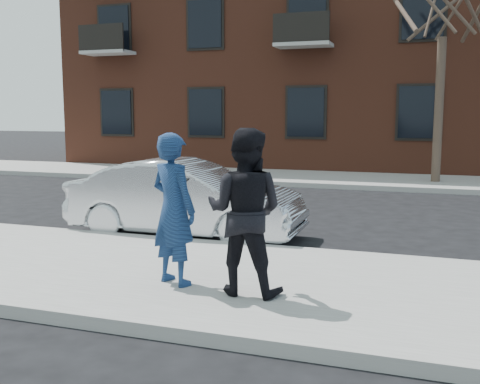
% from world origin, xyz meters
% --- Properties ---
extents(ground, '(100.00, 100.00, 0.00)m').
position_xyz_m(ground, '(0.00, 0.00, 0.00)').
color(ground, black).
rests_on(ground, ground).
extents(near_sidewalk, '(50.00, 3.50, 0.15)m').
position_xyz_m(near_sidewalk, '(0.00, -0.25, 0.07)').
color(near_sidewalk, gray).
rests_on(near_sidewalk, ground).
extents(near_curb, '(50.00, 0.10, 0.15)m').
position_xyz_m(near_curb, '(0.00, 1.55, 0.07)').
color(near_curb, '#999691').
rests_on(near_curb, ground).
extents(far_sidewalk, '(50.00, 3.50, 0.15)m').
position_xyz_m(far_sidewalk, '(0.00, 11.25, 0.07)').
color(far_sidewalk, gray).
rests_on(far_sidewalk, ground).
extents(far_curb, '(50.00, 0.10, 0.15)m').
position_xyz_m(far_curb, '(0.00, 9.45, 0.07)').
color(far_curb, '#999691').
rests_on(far_curb, ground).
extents(apartment_building, '(24.30, 10.30, 12.30)m').
position_xyz_m(apartment_building, '(2.00, 18.00, 6.16)').
color(apartment_building, '#5F2D1D').
rests_on(apartment_building, ground).
extents(silver_sedan, '(4.15, 1.47, 1.36)m').
position_xyz_m(silver_sedan, '(0.29, 2.30, 0.68)').
color(silver_sedan, '#B7BABF').
rests_on(silver_sedan, ground).
extents(man_hoodie, '(0.78, 0.65, 1.81)m').
position_xyz_m(man_hoodie, '(1.50, -0.70, 1.05)').
color(man_hoodie, navy).
rests_on(man_hoodie, near_sidewalk).
extents(man_peacoat, '(0.91, 0.71, 1.87)m').
position_xyz_m(man_peacoat, '(2.41, -0.76, 1.09)').
color(man_peacoat, black).
rests_on(man_peacoat, near_sidewalk).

